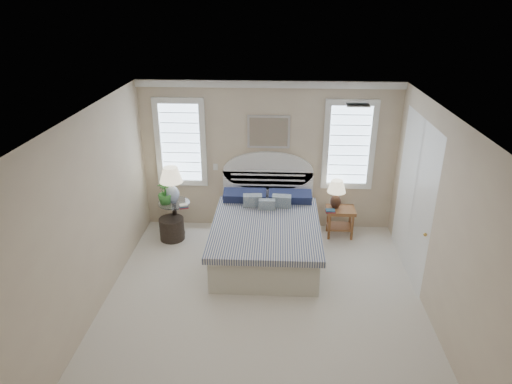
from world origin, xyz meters
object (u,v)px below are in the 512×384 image
object	(u,v)px
lamp_right	(336,191)
side_table_left	(175,215)
floor_pot	(172,229)
bed	(266,233)
nightstand_right	(340,216)
lamp_left	(171,181)

from	to	relation	value
lamp_right	side_table_left	bearing A→B (deg)	-177.03
floor_pot	bed	bearing A→B (deg)	-13.89
side_table_left	floor_pot	xyz separation A→B (m)	(-0.03, -0.18, -0.19)
bed	floor_pot	bearing A→B (deg)	166.11
side_table_left	nightstand_right	bearing A→B (deg)	1.94
bed	floor_pot	world-z (taller)	bed
side_table_left	floor_pot	bearing A→B (deg)	-98.67
bed	lamp_left	size ratio (longest dim) A/B	3.48
nightstand_right	floor_pot	xyz separation A→B (m)	(-2.98, -0.28, -0.19)
side_table_left	lamp_left	world-z (taller)	lamp_left
bed	lamp_left	bearing A→B (deg)	159.57
nightstand_right	lamp_left	size ratio (longest dim) A/B	0.81
side_table_left	lamp_right	bearing A→B (deg)	2.97
lamp_left	side_table_left	bearing A→B (deg)	-53.11
lamp_left	lamp_right	bearing A→B (deg)	2.32
side_table_left	nightstand_right	world-z (taller)	side_table_left
side_table_left	nightstand_right	size ratio (longest dim) A/B	1.19
bed	floor_pot	size ratio (longest dim) A/B	5.23
floor_pot	lamp_right	bearing A→B (deg)	6.44
floor_pot	lamp_right	xyz separation A→B (m)	(2.88, 0.33, 0.65)
floor_pot	nightstand_right	bearing A→B (deg)	5.32
floor_pot	side_table_left	bearing A→B (deg)	81.33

